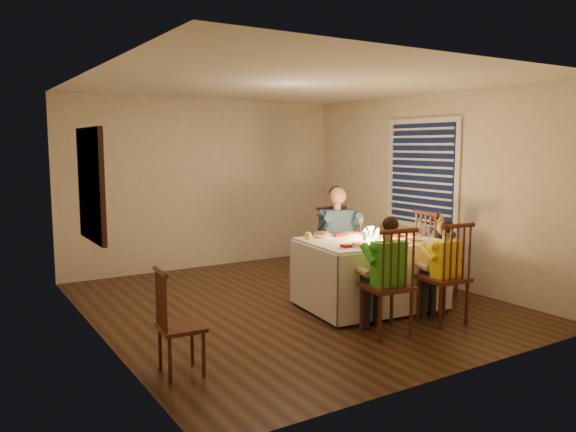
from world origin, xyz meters
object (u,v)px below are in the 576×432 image
child_yellow (441,322)px  child_teal (435,297)px  child_green (386,333)px  dining_table (370,259)px  chair_end (435,297)px  chair_near_left (386,333)px  chair_extra (182,373)px  serving_bowl (322,236)px  adult (337,290)px  chair_adult (337,290)px  chair_near_right (441,322)px

child_yellow → child_teal: 1.04m
child_green → dining_table: bearing=-111.8°
chair_end → child_yellow: child_yellow is taller
chair_near_left → child_teal: (1.46, 0.71, 0.00)m
child_teal → chair_extra: bearing=103.2°
serving_bowl → chair_near_left: bearing=-93.5°
dining_table → child_teal: size_ratio=1.54×
dining_table → child_yellow: 1.07m
adult → chair_near_left: bearing=-97.9°
chair_near_left → child_teal: chair_near_left is taller
dining_table → chair_near_left: bearing=-113.9°
adult → serving_bowl: bearing=-130.1°
chair_adult → adult: size_ratio=0.80×
chair_extra → chair_adult: bearing=-57.2°
chair_extra → chair_near_right: bearing=-89.5°
chair_near_right → child_green: bearing=1.4°
chair_near_right → child_yellow: child_yellow is taller
chair_adult → child_yellow: 1.68m
child_yellow → dining_table: bearing=-66.5°
adult → child_teal: size_ratio=1.27×
chair_extra → child_green: size_ratio=0.75×
chair_adult → chair_end: bearing=-34.4°
chair_near_right → child_teal: 1.04m
adult → child_teal: (0.86, -0.92, 0.00)m
chair_near_right → child_yellow: bearing=-0.0°
chair_near_right → child_teal: bearing=-127.9°
chair_near_right → chair_near_left: bearing=1.4°
child_teal → serving_bowl: serving_bowl is taller
dining_table → child_green: dining_table is taller
chair_end → chair_near_right: bearing=141.3°
chair_near_left → chair_extra: chair_near_left is taller
chair_extra → child_yellow: size_ratio=0.81×
chair_near_left → adult: (0.61, 1.63, 0.00)m
chair_near_right → chair_adult: bearing=-79.9°
child_teal → serving_bowl: bearing=74.1°
chair_near_right → chair_extra: chair_near_right is taller
adult → child_green: bearing=-97.9°
child_green → child_teal: size_ratio=1.11×
chair_near_left → chair_end: size_ratio=1.00×
chair_near_left → serving_bowl: (0.07, 1.22, 0.83)m
child_green → serving_bowl: size_ratio=6.04×
chair_end → child_green: child_green is taller
chair_near_left → adult: bearing=-102.2°
chair_near_left → child_green: size_ratio=0.92×
chair_near_right → serving_bowl: 1.66m
chair_near_right → child_green: child_green is taller
child_teal → chair_adult: bearing=47.3°
chair_extra → serving_bowl: bearing=-59.7°
dining_table → child_green: (-0.47, -0.81, -0.58)m
chair_extra → child_yellow: 2.89m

